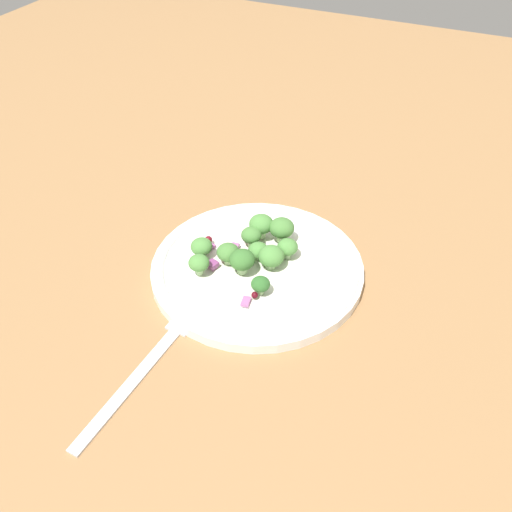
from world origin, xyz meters
The scene contains 24 objects.
ground_plane centered at (0.00, 0.00, -1.00)cm, with size 180.00×180.00×2.00cm, color olive.
plate centered at (0.34, 0.79, 0.86)cm, with size 23.53×23.53×1.70cm.
dressing_pool centered at (0.34, 0.79, 1.30)cm, with size 13.65×13.65×0.20cm, color white.
broccoli_floret_0 centered at (-2.24, 3.44, 2.89)cm, with size 2.30×2.30×2.33cm.
broccoli_floret_1 centered at (0.48, 2.44, 2.94)cm, with size 2.85×2.85×2.89cm.
broccoli_floret_2 centered at (2.17, 0.09, 3.25)cm, with size 2.77×2.77×2.80cm.
broccoli_floret_3 centered at (-4.24, -0.65, 3.37)cm, with size 2.80×2.80×2.84cm.
broccoli_floret_4 centered at (4.22, 3.08, 2.70)cm, with size 1.99×1.99×2.02cm.
broccoli_floret_5 centered at (-4.59, 1.74, 3.33)cm, with size 2.89×2.89×2.93cm.
broccoli_floret_6 centered at (-2.35, -1.02, 2.99)cm, with size 2.31×2.31×2.34cm.
broccoli_floret_7 centered at (4.26, -4.10, 2.99)cm, with size 2.25×2.25×2.28cm.
broccoli_floret_8 centered at (1.29, -2.13, 2.87)cm, with size 2.50×2.50×2.53cm.
broccoli_floret_9 centered at (1.54, -5.28, 2.79)cm, with size 2.42×2.42×2.45cm.
broccoli_floret_10 centered at (-0.71, 0.58, 2.58)cm, with size 2.23×2.23×2.26cm.
cranberry_0 centered at (-0.60, -5.60, 2.14)cm, with size 0.88×0.88×0.88cm, color maroon.
cranberry_1 centered at (5.21, 2.87, 1.97)cm, with size 0.72×0.72×0.72cm, color #4C0A14.
cranberry_2 centered at (0.67, -3.08, 2.27)cm, with size 0.97×0.97×0.97cm, color maroon.
cranberry_3 centered at (-2.66, -1.82, 2.15)cm, with size 0.86×0.86×0.86cm, color #4C0A14.
onion_bit_0 centered at (0.20, -5.31, 1.70)cm, with size 1.18×1.21×0.31cm, color #934C84.
onion_bit_1 centered at (-0.91, -2.52, 1.84)cm, with size 1.35×0.91×0.33cm, color #A35B93.
onion_bit_2 centered at (2.79, -3.31, 1.95)cm, with size 1.09×1.10×0.53cm, color #843D75.
onion_bit_3 centered at (6.18, 2.33, 1.69)cm, with size 0.83×1.32×0.30cm, color #A35B93.
onion_bit_4 centered at (-5.31, -1.86, 1.42)cm, with size 1.03×1.17×0.34cm, color #843D75.
fork centered at (16.12, -3.21, 0.25)cm, with size 18.67×2.85×0.50cm.
Camera 1 is at (42.53, 20.09, 42.45)cm, focal length 39.51 mm.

